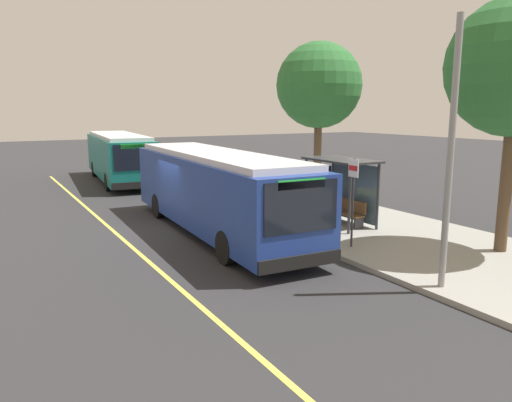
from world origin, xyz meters
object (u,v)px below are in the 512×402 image
transit_bus_main (216,189)px  waiting_bench (348,212)px  transit_bus_second (119,156)px  route_sign_post (353,190)px

transit_bus_main → waiting_bench: 5.02m
waiting_bench → transit_bus_second: bearing=-165.4°
transit_bus_second → waiting_bench: transit_bus_second is taller
transit_bus_second → waiting_bench: bearing=14.6°
route_sign_post → waiting_bench: bearing=142.3°
waiting_bench → route_sign_post: route_sign_post is taller
transit_bus_second → route_sign_post: size_ratio=3.94×
transit_bus_main → transit_bus_second: size_ratio=1.06×
transit_bus_second → waiting_bench: 17.11m
route_sign_post → transit_bus_main: bearing=-147.3°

